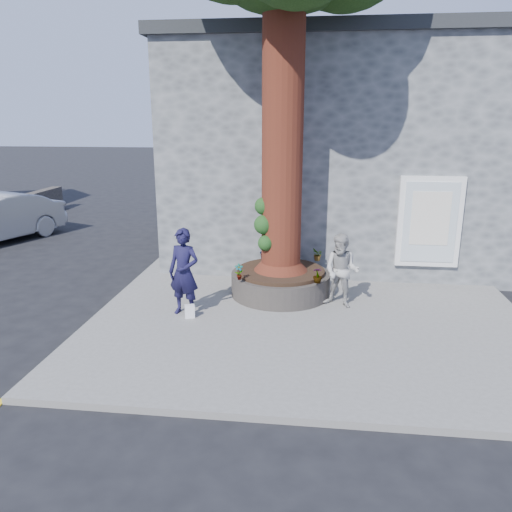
# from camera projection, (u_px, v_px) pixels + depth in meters

# --- Properties ---
(ground) EXTENTS (120.00, 120.00, 0.00)m
(ground) POSITION_uv_depth(u_px,v_px,m) (233.00, 332.00, 9.97)
(ground) COLOR black
(ground) RESTS_ON ground
(pavement) EXTENTS (9.00, 8.00, 0.12)m
(pavement) POSITION_uv_depth(u_px,v_px,m) (309.00, 314.00, 10.74)
(pavement) COLOR slate
(pavement) RESTS_ON ground
(yellow_line) EXTENTS (0.10, 30.00, 0.01)m
(yellow_line) POSITION_uv_depth(u_px,v_px,m) (107.00, 307.00, 11.28)
(yellow_line) COLOR yellow
(yellow_line) RESTS_ON ground
(stone_shop) EXTENTS (10.30, 8.30, 6.30)m
(stone_shop) POSITION_uv_depth(u_px,v_px,m) (347.00, 149.00, 15.71)
(stone_shop) COLOR #505355
(stone_shop) RESTS_ON ground
(planter) EXTENTS (2.30, 2.30, 0.60)m
(planter) POSITION_uv_depth(u_px,v_px,m) (280.00, 282.00, 11.68)
(planter) COLOR black
(planter) RESTS_ON pavement
(man) EXTENTS (0.75, 0.58, 1.84)m
(man) POSITION_uv_depth(u_px,v_px,m) (184.00, 272.00, 10.35)
(man) COLOR black
(man) RESTS_ON pavement
(woman) EXTENTS (0.95, 0.85, 1.62)m
(woman) POSITION_uv_depth(u_px,v_px,m) (342.00, 271.00, 10.79)
(woman) COLOR #A8A6A1
(woman) RESTS_ON pavement
(shopping_bag) EXTENTS (0.23, 0.18, 0.28)m
(shopping_bag) POSITION_uv_depth(u_px,v_px,m) (190.00, 311.00, 10.33)
(shopping_bag) COLOR white
(shopping_bag) RESTS_ON pavement
(plant_a) EXTENTS (0.22, 0.18, 0.36)m
(plant_a) POSITION_uv_depth(u_px,v_px,m) (239.00, 272.00, 10.84)
(plant_a) COLOR gray
(plant_a) RESTS_ON planter
(plant_b) EXTENTS (0.32, 0.32, 0.43)m
(plant_b) POSITION_uv_depth(u_px,v_px,m) (263.00, 251.00, 12.41)
(plant_b) COLOR gray
(plant_b) RESTS_ON planter
(plant_c) EXTENTS (0.22, 0.22, 0.33)m
(plant_c) POSITION_uv_depth(u_px,v_px,m) (318.00, 275.00, 10.64)
(plant_c) COLOR gray
(plant_c) RESTS_ON planter
(plant_d) EXTENTS (0.28, 0.30, 0.31)m
(plant_d) POSITION_uv_depth(u_px,v_px,m) (318.00, 255.00, 12.27)
(plant_d) COLOR gray
(plant_d) RESTS_ON planter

